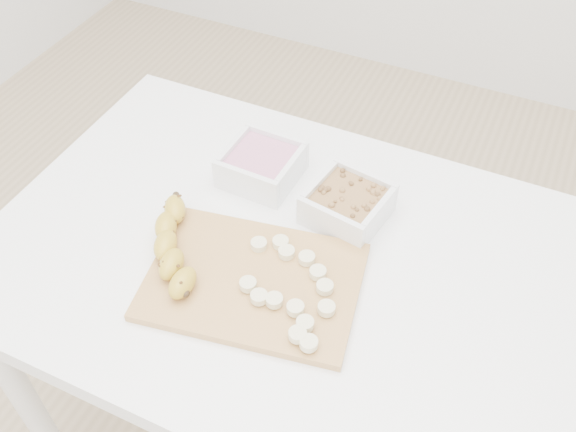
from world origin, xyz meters
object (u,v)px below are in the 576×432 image
at_px(table, 281,286).
at_px(bowl_granola, 348,204).
at_px(cutting_board, 253,281).
at_px(banana, 174,247).
at_px(bowl_yogurt, 262,164).

height_order(table, bowl_granola, bowl_granola).
xyz_separation_m(cutting_board, banana, (-0.14, -0.01, 0.03)).
bearing_deg(bowl_granola, banana, -135.71).
height_order(table, cutting_board, cutting_board).
bearing_deg(banana, cutting_board, -20.65).
bearing_deg(cutting_board, banana, -176.19).
bearing_deg(banana, bowl_yogurt, 56.61).
height_order(bowl_yogurt, banana, bowl_yogurt).
bearing_deg(bowl_yogurt, bowl_granola, -8.93).
relative_size(bowl_granola, banana, 0.70).
bearing_deg(cutting_board, bowl_granola, 68.50).
xyz_separation_m(table, bowl_granola, (0.07, 0.13, 0.13)).
distance_m(bowl_yogurt, cutting_board, 0.26).
bearing_deg(cutting_board, table, 82.50).
distance_m(bowl_granola, cutting_board, 0.22).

